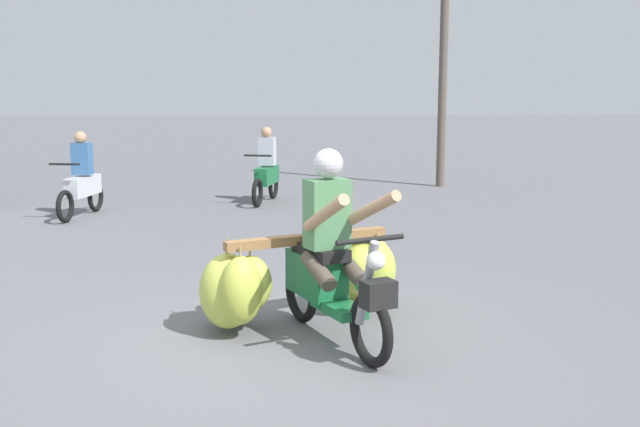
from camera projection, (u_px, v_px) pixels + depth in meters
name	position (u px, v px, depth m)	size (l,w,h in m)	color
ground_plane	(271.00, 351.00, 5.70)	(120.00, 120.00, 0.00)	slate
motorbike_main_loaded	(303.00, 275.00, 6.17)	(1.89, 1.95, 1.58)	black
motorbike_distant_ahead_left	(267.00, 172.00, 13.37)	(0.67, 1.57, 1.40)	black
motorbike_distant_ahead_right	(82.00, 182.00, 11.84)	(0.61, 1.59, 1.40)	black
utility_pole	(444.00, 51.00, 15.29)	(0.18, 0.18, 5.79)	brown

